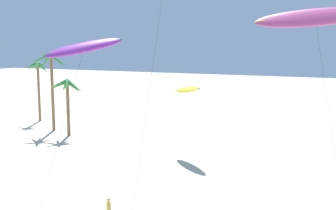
{
  "coord_description": "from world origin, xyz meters",
  "views": [
    {
      "loc": [
        11.25,
        -1.07,
        11.09
      ],
      "look_at": [
        1.67,
        18.11,
        7.99
      ],
      "focal_mm": 44.03,
      "sensor_mm": 36.0,
      "label": 1
    }
  ],
  "objects_px": {
    "palm_tree_1": "(51,66)",
    "flying_kite_4": "(188,89)",
    "flying_kite_1": "(315,17)",
    "person_foreground_walker": "(109,209)",
    "flying_kite_10": "(84,48)",
    "palm_tree_0": "(38,72)",
    "palm_tree_2": "(67,89)"
  },
  "relations": [
    {
      "from": "palm_tree_1",
      "to": "flying_kite_4",
      "type": "distance_m",
      "value": 20.9
    },
    {
      "from": "flying_kite_1",
      "to": "person_foreground_walker",
      "type": "height_order",
      "value": "flying_kite_1"
    },
    {
      "from": "flying_kite_4",
      "to": "flying_kite_10",
      "type": "distance_m",
      "value": 19.34
    },
    {
      "from": "palm_tree_1",
      "to": "person_foreground_walker",
      "type": "height_order",
      "value": "palm_tree_1"
    },
    {
      "from": "palm_tree_0",
      "to": "person_foreground_walker",
      "type": "height_order",
      "value": "palm_tree_0"
    },
    {
      "from": "palm_tree_2",
      "to": "flying_kite_10",
      "type": "relative_size",
      "value": 0.6
    },
    {
      "from": "flying_kite_4",
      "to": "person_foreground_walker",
      "type": "xyz_separation_m",
      "value": [
        2.33,
        -17.53,
        -5.81
      ]
    },
    {
      "from": "flying_kite_10",
      "to": "person_foreground_walker",
      "type": "relative_size",
      "value": 7.37
    },
    {
      "from": "person_foreground_walker",
      "to": "palm_tree_0",
      "type": "bearing_deg",
      "value": 139.86
    },
    {
      "from": "palm_tree_0",
      "to": "flying_kite_1",
      "type": "relative_size",
      "value": 0.63
    },
    {
      "from": "palm_tree_2",
      "to": "flying_kite_4",
      "type": "height_order",
      "value": "flying_kite_4"
    },
    {
      "from": "palm_tree_2",
      "to": "flying_kite_10",
      "type": "bearing_deg",
      "value": -47.54
    },
    {
      "from": "palm_tree_1",
      "to": "flying_kite_4",
      "type": "bearing_deg",
      "value": -8.27
    },
    {
      "from": "palm_tree_2",
      "to": "person_foreground_walker",
      "type": "xyz_separation_m",
      "value": [
        19.03,
        -18.88,
        -4.88
      ]
    },
    {
      "from": "palm_tree_0",
      "to": "flying_kite_4",
      "type": "bearing_deg",
      "value": -15.23
    },
    {
      "from": "flying_kite_4",
      "to": "person_foreground_walker",
      "type": "relative_size",
      "value": 4.6
    },
    {
      "from": "palm_tree_1",
      "to": "flying_kite_1",
      "type": "distance_m",
      "value": 36.2
    },
    {
      "from": "flying_kite_10",
      "to": "flying_kite_4",
      "type": "bearing_deg",
      "value": 95.24
    },
    {
      "from": "flying_kite_1",
      "to": "flying_kite_4",
      "type": "bearing_deg",
      "value": 144.48
    },
    {
      "from": "flying_kite_10",
      "to": "person_foreground_walker",
      "type": "xyz_separation_m",
      "value": [
        0.61,
        1.26,
        -10.09
      ]
    },
    {
      "from": "palm_tree_0",
      "to": "flying_kite_10",
      "type": "height_order",
      "value": "flying_kite_10"
    },
    {
      "from": "palm_tree_1",
      "to": "flying_kite_1",
      "type": "xyz_separation_m",
      "value": [
        33.73,
        -12.36,
        4.5
      ]
    },
    {
      "from": "palm_tree_0",
      "to": "flying_kite_1",
      "type": "xyz_separation_m",
      "value": [
        40.38,
        -16.79,
        5.66
      ]
    },
    {
      "from": "palm_tree_2",
      "to": "person_foreground_walker",
      "type": "height_order",
      "value": "palm_tree_2"
    },
    {
      "from": "palm_tree_2",
      "to": "flying_kite_4",
      "type": "xyz_separation_m",
      "value": [
        16.7,
        -1.35,
        0.93
      ]
    },
    {
      "from": "palm_tree_0",
      "to": "flying_kite_4",
      "type": "height_order",
      "value": "palm_tree_0"
    },
    {
      "from": "flying_kite_1",
      "to": "flying_kite_10",
      "type": "bearing_deg",
      "value": -140.39
    },
    {
      "from": "flying_kite_4",
      "to": "palm_tree_1",
      "type": "bearing_deg",
      "value": 171.73
    },
    {
      "from": "palm_tree_0",
      "to": "flying_kite_4",
      "type": "relative_size",
      "value": 1.19
    },
    {
      "from": "palm_tree_0",
      "to": "flying_kite_10",
      "type": "bearing_deg",
      "value": -42.12
    },
    {
      "from": "palm_tree_1",
      "to": "person_foreground_walker",
      "type": "relative_size",
      "value": 6.35
    },
    {
      "from": "palm_tree_1",
      "to": "flying_kite_1",
      "type": "height_order",
      "value": "flying_kite_1"
    }
  ]
}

